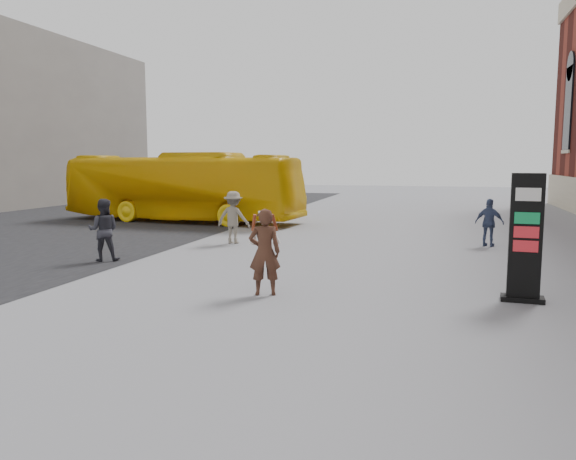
% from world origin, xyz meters
% --- Properties ---
extents(ground, '(100.00, 100.00, 0.00)m').
position_xyz_m(ground, '(0.00, 0.00, 0.00)').
color(ground, '#9E9EA3').
extents(bg_building_far, '(10.00, 18.00, 10.00)m').
position_xyz_m(bg_building_far, '(-24.00, 20.00, 5.00)').
color(bg_building_far, gray).
rests_on(bg_building_far, ground).
extents(info_pylon, '(0.80, 0.44, 2.43)m').
position_xyz_m(info_pylon, '(4.36, 1.03, 1.21)').
color(info_pylon, black).
rests_on(info_pylon, ground).
extents(woman, '(0.79, 0.75, 1.72)m').
position_xyz_m(woman, '(-0.53, 0.26, 0.88)').
color(woman, '#41271D').
rests_on(woman, ground).
extents(bus, '(10.97, 3.69, 3.00)m').
position_xyz_m(bus, '(-8.10, 12.31, 1.50)').
color(bus, '#E9B80C').
rests_on(bus, road).
extents(pedestrian_a, '(0.98, 0.88, 1.66)m').
position_xyz_m(pedestrian_a, '(-5.81, 2.79, 0.83)').
color(pedestrian_a, '#2D2E36').
rests_on(pedestrian_a, ground).
extents(pedestrian_b, '(1.11, 0.66, 1.68)m').
position_xyz_m(pedestrian_b, '(-3.59, 6.65, 0.84)').
color(pedestrian_b, gray).
rests_on(pedestrian_b, ground).
extents(pedestrian_c, '(0.94, 0.62, 1.49)m').
position_xyz_m(pedestrian_c, '(4.30, 8.10, 0.74)').
color(pedestrian_c, '#3A476A').
rests_on(pedestrian_c, ground).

